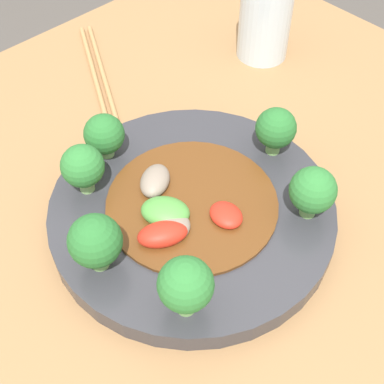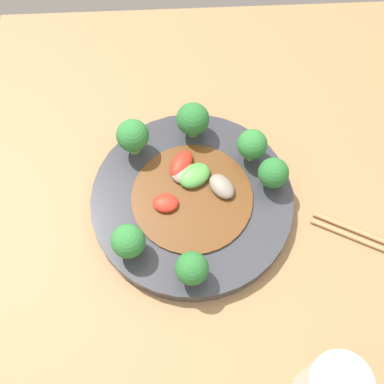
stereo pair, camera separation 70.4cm
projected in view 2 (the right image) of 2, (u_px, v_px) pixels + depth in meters
The scene contains 11 objects.
ground_plane at pixel (207, 329), 1.47m from camera, with size 8.00×8.00×0.00m, color #4C4742.
table at pixel (211, 291), 1.14m from camera, with size 0.88×0.76×0.74m.
plate at pixel (192, 202), 0.81m from camera, with size 0.31×0.31×0.02m.
broccoli_northeast at pixel (133, 136), 0.80m from camera, with size 0.05×0.05×0.07m.
broccoli_northwest at pixel (128, 241), 0.73m from camera, with size 0.05×0.05×0.06m.
broccoli_east at pixel (193, 119), 0.82m from camera, with size 0.05×0.05×0.06m.
broccoli_southeast at pixel (252, 145), 0.80m from camera, with size 0.05×0.05×0.06m.
broccoli_west at pixel (192, 269), 0.71m from camera, with size 0.05×0.05×0.06m.
broccoli_south at pixel (273, 173), 0.78m from camera, with size 0.05×0.05×0.05m.
stirfry_center at pixel (192, 187), 0.80m from camera, with size 0.18×0.18×0.02m.
chopsticks at pixel (383, 246), 0.79m from camera, with size 0.12×0.20×0.01m.
Camera 2 is at (-0.32, 0.06, 1.48)m, focal length 50.00 mm.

